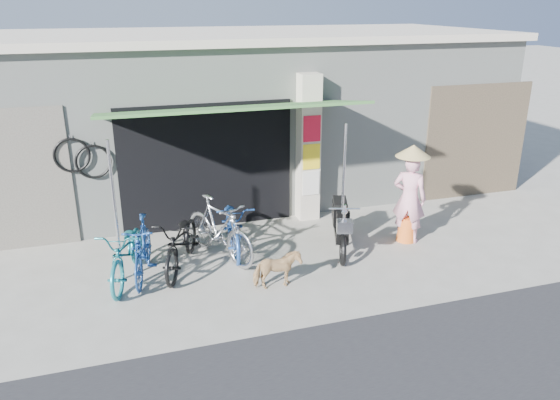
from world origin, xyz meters
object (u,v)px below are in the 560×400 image
object	(u,v)px
bike_teal	(127,252)
bike_navy	(233,225)
bike_blue	(142,249)
nun	(410,195)
bike_silver	(219,229)
moped	(341,224)
bike_black	(182,242)
street_dog	(277,270)

from	to	relation	value
bike_teal	bike_navy	size ratio (longest dim) A/B	1.01
bike_blue	bike_navy	bearing A→B (deg)	31.23
bike_navy	nun	size ratio (longest dim) A/B	0.99
bike_navy	bike_teal	bearing A→B (deg)	-155.48
bike_silver	moped	bearing A→B (deg)	-31.78
moped	nun	size ratio (longest dim) A/B	0.95
bike_black	bike_silver	world-z (taller)	bike_silver
bike_navy	moped	xyz separation A→B (m)	(1.89, -0.52, -0.01)
bike_blue	bike_silver	bearing A→B (deg)	24.98
bike_teal	bike_black	world-z (taller)	bike_black
bike_silver	bike_navy	world-z (taller)	bike_silver
bike_blue	moped	distance (m)	3.55
bike_navy	street_dog	world-z (taller)	bike_navy
bike_teal	moped	distance (m)	3.79
bike_navy	street_dog	xyz separation A→B (m)	(0.34, -1.61, -0.17)
moped	nun	distance (m)	1.42
street_dog	nun	size ratio (longest dim) A/B	0.40
street_dog	bike_navy	bearing A→B (deg)	10.88
bike_navy	moped	size ratio (longest dim) A/B	1.04
bike_teal	moped	size ratio (longest dim) A/B	1.05
bike_black	bike_silver	distance (m)	0.72
bike_teal	bike_blue	size ratio (longest dim) A/B	1.13
bike_navy	street_dog	size ratio (longest dim) A/B	2.48
bike_blue	moped	xyz separation A→B (m)	(3.55, 0.07, -0.02)
bike_silver	street_dog	distance (m)	1.51
bike_black	nun	world-z (taller)	nun
bike_silver	moped	size ratio (longest dim) A/B	1.04
moped	bike_blue	bearing A→B (deg)	-159.22
bike_teal	street_dog	distance (m)	2.45
bike_teal	bike_silver	xyz separation A→B (m)	(1.58, 0.35, 0.07)
street_dog	bike_blue	bearing A→B (deg)	61.82
bike_black	moped	xyz separation A→B (m)	(2.89, -0.04, -0.02)
bike_teal	street_dog	world-z (taller)	bike_teal
street_dog	moped	size ratio (longest dim) A/B	0.42
bike_black	moped	bearing A→B (deg)	21.46
bike_navy	nun	bearing A→B (deg)	-3.92
bike_black	bike_navy	bearing A→B (deg)	47.93
street_dog	nun	world-z (taller)	nun
bike_silver	street_dog	size ratio (longest dim) A/B	2.49
bike_blue	bike_navy	world-z (taller)	bike_blue
bike_blue	moped	size ratio (longest dim) A/B	0.93
moped	bike_teal	bearing A→B (deg)	-158.75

